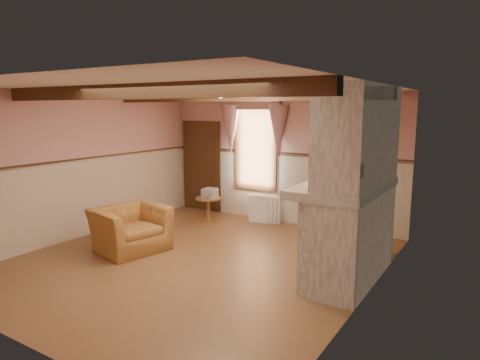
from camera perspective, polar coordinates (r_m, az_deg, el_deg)
The scene contains 26 objects.
floor at distance 7.21m, azimuth -5.78°, elevation -10.62°, with size 5.50×6.00×0.01m, color brown.
ceiling at distance 6.78m, azimuth -6.19°, elevation 12.19°, with size 5.50×6.00×0.01m, color silver.
wall_back at distance 9.38m, azimuth 5.37°, elevation 2.90°, with size 5.50×0.02×2.80m, color tan.
wall_front at distance 4.91m, azimuth -28.12°, elevation -4.36°, with size 5.50×0.02×2.80m, color tan.
wall_left at distance 8.81m, azimuth -20.24°, elevation 1.91°, with size 0.02×6.00×2.80m, color tan.
wall_right at distance 5.62m, azimuth 16.72°, elevation -1.95°, with size 0.02×6.00×2.80m, color tan.
wainscot at distance 6.99m, azimuth -5.88°, elevation -4.84°, with size 5.50×6.00×1.50m, color #BEAC99, non-canonical shape.
chair_rail at distance 6.84m, azimuth -5.99°, elevation 1.25°, with size 5.50×6.00×0.08m, color black, non-canonical shape.
firebox at distance 6.64m, azimuth 11.42°, elevation -8.47°, with size 0.20×0.95×0.90m, color black.
armchair at distance 7.81m, azimuth -14.41°, elevation -6.33°, with size 1.18×1.03×0.77m, color #9E662D.
side_table at distance 9.45m, azimuth -4.26°, elevation -3.96°, with size 0.55×0.55×0.55m, color brown.
book_stack at distance 9.37m, azimuth -4.05°, elevation -1.74°, with size 0.26×0.32×0.20m, color #B7AD8C.
radiator at distance 9.40m, azimuth 3.36°, elevation -3.87°, with size 0.70×0.18×0.60m, color white.
bowl at distance 6.40m, azimuth 14.04°, elevation 0.14°, with size 0.38×0.38×0.09m, color brown.
mantel_clock at distance 6.87m, azimuth 15.36°, elevation 1.16°, with size 0.14×0.24×0.20m, color black.
oil_lamp at distance 6.49m, azimuth 14.39°, elevation 1.09°, with size 0.11×0.11×0.28m, color #C98938.
candle_red at distance 5.65m, azimuth 11.51°, elevation -0.66°, with size 0.06×0.06×0.16m, color maroon.
jar_yellow at distance 5.74m, azimuth 11.86°, elevation -0.71°, with size 0.06×0.06×0.12m, color gold.
fireplace at distance 6.28m, azimuth 15.33°, elevation -0.71°, with size 0.85×2.00×2.80m, color gray.
mantel at distance 6.34m, azimuth 13.76°, elevation -0.92°, with size 1.05×2.05×0.12m, color gray.
overmantel_mirror at distance 6.32m, azimuth 12.38°, elevation 4.68°, with size 0.06×1.44×1.04m, color silver.
door at distance 10.48m, azimuth -5.12°, elevation 1.68°, with size 1.10×0.10×2.10m, color black.
window at distance 9.61m, azimuth 2.11°, elevation 4.60°, with size 1.06×0.08×2.02m, color white.
window_drapes at distance 9.50m, azimuth 1.86°, elevation 8.16°, with size 1.30×0.14×1.40m, color gray.
ceiling_beam_front at distance 5.88m, azimuth -13.55°, elevation 11.42°, with size 5.50×0.18×0.20m, color black.
ceiling_beam_back at distance 7.76m, azimuth -0.58°, elevation 11.17°, with size 5.50×0.18×0.20m, color black.
Camera 1 is at (4.18, -5.33, 2.49)m, focal length 32.00 mm.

